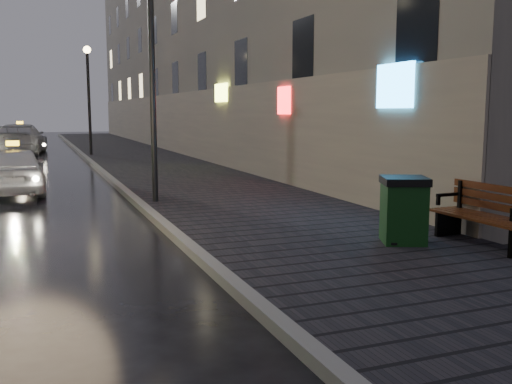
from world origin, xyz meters
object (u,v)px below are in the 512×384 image
Objects in this scene: bench at (487,215)px; taxi_near at (14,170)px; lamp_far at (88,87)px; taxi_mid at (21,139)px; lamp_near at (152,59)px; trash_bin at (404,209)px.

taxi_near reaches higher than bench.
taxi_mid is (-3.29, 3.97, -2.68)m from lamp_far.
lamp_near is 1.34× the size of taxi_near.
trash_bin is at bearing -63.23° from lamp_near.
lamp_far is 22.15m from trash_bin.
taxi_mid is (-7.36, 26.37, 0.17)m from bench.
taxi_mid is at bearing 103.93° from bench.
trash_bin is at bearing 150.35° from bench.
taxi_mid is at bearing 129.62° from lamp_far.
lamp_far is at bearing -105.66° from taxi_near.
taxi_near is at bearing 124.17° from bench.
trash_bin is (2.91, -5.78, -2.79)m from lamp_near.
bench is at bearing -79.69° from lamp_far.
trash_bin is (2.91, -21.78, -2.79)m from lamp_far.
taxi_near is (-7.27, 10.06, 0.03)m from bench.
lamp_far is 0.95× the size of taxi_mid.
taxi_near is (-6.11, 9.44, -0.03)m from trash_bin.
lamp_far is at bearing 98.63° from bench.
lamp_near is 20.42m from taxi_mid.
bench is 1.31m from trash_bin.
taxi_near is at bearing 146.27° from trash_bin.
lamp_near is 4.87× the size of trash_bin.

